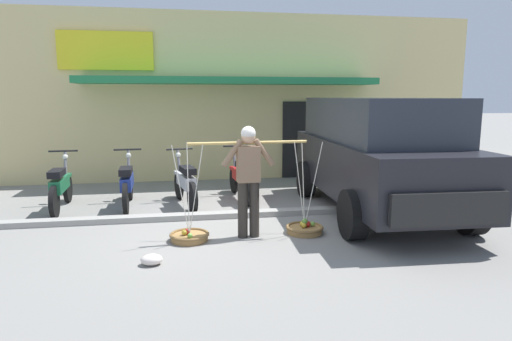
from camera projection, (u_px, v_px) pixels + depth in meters
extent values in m
plane|color=gray|center=(232.00, 229.00, 7.17)|extent=(90.00, 90.00, 0.00)
cube|color=gray|center=(227.00, 215.00, 7.85)|extent=(20.00, 0.24, 0.10)
cylinder|color=#2D2823|center=(243.00, 210.00, 6.68)|extent=(0.15, 0.15, 0.86)
cylinder|color=#2D2823|center=(254.00, 209.00, 6.72)|extent=(0.15, 0.15, 0.86)
cube|color=#84664C|center=(248.00, 164.00, 6.59)|extent=(0.35, 0.21, 0.54)
sphere|color=tan|center=(248.00, 137.00, 6.52)|extent=(0.21, 0.21, 0.21)
sphere|color=silver|center=(248.00, 134.00, 6.51)|extent=(0.22, 0.22, 0.22)
cylinder|color=#84664C|center=(232.00, 153.00, 6.51)|extent=(0.34, 0.10, 0.43)
cylinder|color=#84664C|center=(264.00, 152.00, 6.61)|extent=(0.34, 0.10, 0.43)
cylinder|color=tan|center=(248.00, 143.00, 6.53)|extent=(1.80, 0.11, 0.04)
cylinder|color=#9E7542|center=(190.00, 238.00, 6.58)|extent=(0.55, 0.55, 0.09)
torus|color=brown|center=(189.00, 234.00, 6.58)|extent=(0.59, 0.59, 0.05)
sphere|color=#6AA53F|center=(190.00, 236.00, 6.41)|extent=(0.08, 0.08, 0.08)
sphere|color=gold|center=(184.00, 232.00, 6.55)|extent=(0.08, 0.08, 0.08)
sphere|color=#AD201B|center=(187.00, 232.00, 6.59)|extent=(0.09, 0.09, 0.09)
cylinder|color=silver|center=(188.00, 188.00, 6.59)|extent=(0.01, 0.26, 1.36)
cylinder|color=silver|center=(181.00, 191.00, 6.38)|extent=(0.23, 0.14, 1.36)
cylinder|color=silver|center=(196.00, 191.00, 6.42)|extent=(0.23, 0.14, 1.36)
cylinder|color=#9E7542|center=(305.00, 230.00, 6.95)|extent=(0.55, 0.55, 0.09)
torus|color=brown|center=(305.00, 227.00, 6.94)|extent=(0.59, 0.59, 0.05)
sphere|color=#6FAD42|center=(313.00, 224.00, 7.00)|extent=(0.08, 0.08, 0.08)
sphere|color=red|center=(308.00, 224.00, 6.97)|extent=(0.09, 0.09, 0.09)
sphere|color=gold|center=(302.00, 224.00, 7.00)|extent=(0.08, 0.08, 0.08)
sphere|color=gold|center=(304.00, 225.00, 6.91)|extent=(0.08, 0.08, 0.08)
sphere|color=#659C3B|center=(305.00, 221.00, 6.93)|extent=(0.09, 0.09, 0.09)
cylinder|color=silver|center=(303.00, 184.00, 6.95)|extent=(0.01, 0.26, 1.36)
cylinder|color=silver|center=(300.00, 186.00, 6.75)|extent=(0.23, 0.14, 1.36)
cylinder|color=silver|center=(313.00, 186.00, 6.79)|extent=(0.23, 0.14, 1.36)
cylinder|color=black|center=(68.00, 188.00, 8.96)|extent=(0.11, 0.58, 0.58)
cylinder|color=black|center=(54.00, 202.00, 7.76)|extent=(0.11, 0.58, 0.58)
cube|color=#19663D|center=(67.00, 175.00, 8.91)|extent=(0.15, 0.29, 0.06)
cube|color=#19663D|center=(60.00, 184.00, 8.23)|extent=(0.25, 0.91, 0.24)
cube|color=black|center=(57.00, 173.00, 8.02)|extent=(0.25, 0.57, 0.12)
cylinder|color=slate|center=(65.00, 170.00, 8.80)|extent=(0.08, 0.30, 0.76)
cylinder|color=black|center=(63.00, 151.00, 8.66)|extent=(0.54, 0.06, 0.04)
sphere|color=silver|center=(65.00, 157.00, 8.83)|extent=(0.11, 0.11, 0.11)
cylinder|color=black|center=(130.00, 186.00, 9.20)|extent=(0.11, 0.58, 0.58)
cylinder|color=black|center=(126.00, 199.00, 8.00)|extent=(0.11, 0.58, 0.58)
cube|color=navy|center=(129.00, 173.00, 9.15)|extent=(0.15, 0.29, 0.06)
cube|color=navy|center=(127.00, 182.00, 8.47)|extent=(0.24, 0.91, 0.24)
cube|color=black|center=(126.00, 171.00, 8.25)|extent=(0.24, 0.57, 0.12)
cylinder|color=slate|center=(129.00, 168.00, 9.04)|extent=(0.07, 0.30, 0.76)
cylinder|color=black|center=(128.00, 150.00, 8.89)|extent=(0.54, 0.06, 0.04)
sphere|color=silver|center=(128.00, 155.00, 9.07)|extent=(0.11, 0.11, 0.11)
cylinder|color=black|center=(179.00, 185.00, 9.26)|extent=(0.19, 0.58, 0.58)
cylinder|color=black|center=(192.00, 197.00, 8.12)|extent=(0.19, 0.58, 0.58)
cube|color=silver|center=(178.00, 173.00, 9.22)|extent=(0.19, 0.30, 0.06)
cube|color=silver|center=(186.00, 181.00, 8.56)|extent=(0.38, 0.92, 0.24)
cube|color=black|center=(188.00, 170.00, 8.36)|extent=(0.33, 0.59, 0.12)
cylinder|color=slate|center=(179.00, 167.00, 9.11)|extent=(0.12, 0.30, 0.76)
cylinder|color=black|center=(180.00, 149.00, 8.97)|extent=(0.54, 0.14, 0.04)
sphere|color=silver|center=(178.00, 155.00, 9.14)|extent=(0.11, 0.11, 0.11)
cylinder|color=black|center=(234.00, 180.00, 9.85)|extent=(0.14, 0.58, 0.58)
cylinder|color=black|center=(247.00, 191.00, 8.67)|extent=(0.14, 0.58, 0.58)
cube|color=red|center=(234.00, 168.00, 9.81)|extent=(0.17, 0.29, 0.06)
cube|color=red|center=(241.00, 176.00, 9.13)|extent=(0.29, 0.92, 0.24)
cube|color=black|center=(243.00, 165.00, 8.92)|extent=(0.27, 0.58, 0.12)
cylinder|color=slate|center=(235.00, 163.00, 9.69)|extent=(0.09, 0.30, 0.76)
cylinder|color=black|center=(235.00, 146.00, 9.55)|extent=(0.54, 0.09, 0.04)
sphere|color=silver|center=(234.00, 151.00, 9.73)|extent=(0.11, 0.11, 0.11)
cube|color=black|center=(376.00, 167.00, 8.07)|extent=(2.09, 4.77, 0.96)
cube|color=#282D38|center=(375.00, 119.00, 8.07)|extent=(1.86, 3.73, 0.76)
cube|color=black|center=(449.00, 209.00, 5.74)|extent=(1.62, 0.17, 0.44)
cylinder|color=black|center=(471.00, 210.00, 6.84)|extent=(0.29, 0.77, 0.76)
cylinder|color=black|center=(353.00, 215.00, 6.60)|extent=(0.29, 0.77, 0.76)
cylinder|color=black|center=(391.00, 177.00, 9.69)|extent=(0.29, 0.77, 0.76)
cylinder|color=black|center=(306.00, 179.00, 9.45)|extent=(0.29, 0.77, 0.76)
cube|color=silver|center=(446.00, 221.00, 5.81)|extent=(0.44, 0.03, 0.12)
cube|color=#DBC684|center=(220.00, 97.00, 13.60)|extent=(13.00, 5.00, 4.20)
cube|color=#237F47|center=(231.00, 81.00, 10.61)|extent=(7.15, 1.00, 0.16)
cube|color=yellow|center=(106.00, 51.00, 10.45)|extent=(2.20, 0.08, 0.90)
cube|color=black|center=(303.00, 140.00, 11.65)|extent=(1.10, 0.06, 2.00)
ellipsoid|color=silver|center=(152.00, 260.00, 5.63)|extent=(0.28, 0.22, 0.14)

